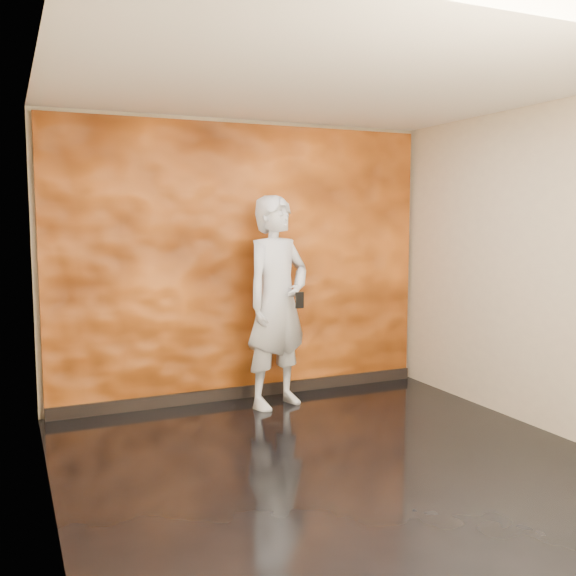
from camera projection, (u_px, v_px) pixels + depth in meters
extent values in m
cube|color=black|center=(336.00, 462.00, 4.83)|extent=(4.00, 4.00, 0.01)
cube|color=#B8A791|center=(244.00, 261.00, 6.50)|extent=(4.00, 0.02, 2.80)
cube|color=#B8A791|center=(550.00, 315.00, 2.86)|extent=(4.00, 0.02, 2.80)
cube|color=#B8A791|center=(45.00, 289.00, 3.87)|extent=(0.02, 4.00, 2.80)
cube|color=#B8A791|center=(543.00, 268.00, 5.48)|extent=(0.02, 4.00, 2.80)
cube|color=white|center=(339.00, 80.00, 4.53)|extent=(4.00, 4.00, 0.01)
cube|color=orange|center=(245.00, 263.00, 6.46)|extent=(3.90, 0.06, 2.75)
cube|color=black|center=(247.00, 391.00, 6.57)|extent=(3.90, 0.04, 0.12)
imported|color=#A8ACB8|center=(277.00, 302.00, 6.19)|extent=(0.87, 0.72, 2.04)
cube|color=black|center=(300.00, 300.00, 5.97)|extent=(0.08, 0.02, 0.15)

